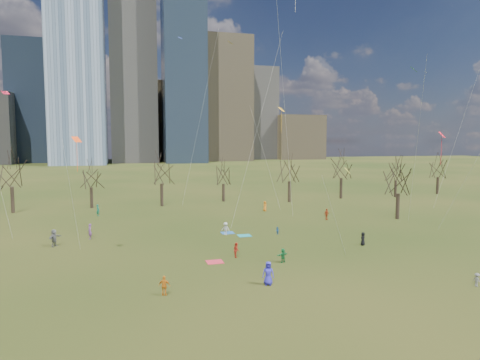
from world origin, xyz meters
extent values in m
plane|color=black|center=(0.00, 0.00, 0.00)|extent=(500.00, 500.00, 0.00)
cube|color=slate|center=(-35.00, 190.00, 59.00)|extent=(26.00, 26.00, 118.00)
cube|color=slate|center=(-8.00, 205.00, 47.50)|extent=(24.00, 24.00, 95.00)
cube|color=#384C66|center=(18.00, 195.00, 52.50)|extent=(22.00, 22.00, 105.00)
cube|color=#726347|center=(45.00, 215.00, 36.00)|extent=(28.00, 28.00, 72.00)
cube|color=#384C66|center=(-60.00, 220.00, 32.50)|extent=(25.00, 25.00, 65.00)
cube|color=slate|center=(70.00, 230.00, 29.00)|extent=(22.00, 22.00, 58.00)
cube|color=#726347|center=(5.00, 240.00, 24.00)|extent=(30.00, 30.00, 48.00)
cube|color=#726347|center=(95.00, 225.00, 14.00)|extent=(30.00, 28.00, 28.00)
cylinder|color=black|center=(-31.00, 39.00, 2.14)|extent=(0.55, 0.55, 4.28)
cylinder|color=black|center=(-19.00, 41.00, 1.80)|extent=(0.52, 0.52, 3.60)
cylinder|color=black|center=(-7.00, 40.00, 2.02)|extent=(0.54, 0.54, 4.05)
cylinder|color=black|center=(5.00, 43.00, 1.69)|extent=(0.51, 0.51, 3.38)
cylinder|color=black|center=(17.00, 39.00, 1.98)|extent=(0.54, 0.54, 3.96)
cylinder|color=black|center=(29.00, 41.00, 2.07)|extent=(0.54, 0.54, 4.14)
cylinder|color=black|center=(41.00, 40.00, 1.75)|extent=(0.52, 0.52, 3.51)
cylinder|color=black|center=(53.00, 42.00, 1.87)|extent=(0.53, 0.53, 3.74)
cylinder|color=black|center=(26.00, 18.00, 1.91)|extent=(0.53, 0.53, 3.83)
cube|color=teal|center=(0.82, 12.97, 0.01)|extent=(1.60, 1.50, 0.03)
cube|color=#235BA6|center=(-0.82, 15.06, 0.01)|extent=(1.60, 1.50, 0.03)
cube|color=red|center=(-5.03, 2.63, 0.01)|extent=(1.60, 1.50, 0.03)
imported|color=#2E2AB8|center=(-2.17, -4.93, 0.96)|extent=(1.08, 0.86, 1.92)
imported|color=red|center=(-2.59, 3.71, 0.75)|extent=(0.66, 0.80, 1.50)
imported|color=slate|center=(13.86, -9.64, 0.55)|extent=(0.45, 0.74, 1.10)
imported|color=orange|center=(-10.51, -5.20, 0.77)|extent=(0.97, 0.65, 1.53)
imported|color=#1A7638|center=(1.26, 0.80, 0.69)|extent=(1.34, 0.85, 1.38)
imported|color=black|center=(12.31, 4.84, 0.74)|extent=(0.81, 0.86, 1.48)
imported|color=#784488|center=(-17.43, 16.08, 0.91)|extent=(0.52, 0.72, 1.81)
imported|color=#2761A9|center=(4.98, 12.61, 0.47)|extent=(0.42, 0.51, 0.94)
imported|color=silver|center=(-1.31, 14.04, 0.79)|extent=(1.17, 1.02, 1.58)
imported|color=#B43B19|center=(15.49, 20.19, 0.83)|extent=(1.06, 0.76, 1.67)
imported|color=slate|center=(-20.93, 13.21, 0.97)|extent=(1.43, 1.84, 1.94)
imported|color=orange|center=(9.08, 29.93, 0.84)|extent=(0.71, 0.92, 1.68)
imported|color=#1B7B5D|center=(-17.47, 32.45, 0.89)|extent=(0.70, 0.78, 1.79)
plane|color=#FF4C15|center=(-17.47, 5.46, 11.78)|extent=(1.24, 1.19, 0.55)
cylinder|color=silver|center=(-17.76, 2.96, 6.59)|extent=(0.60, 5.01, 10.38)
cylinder|color=#FF4C15|center=(-17.47, 5.46, 10.14)|extent=(0.04, 0.04, 2.70)
plane|color=yellow|center=(-1.35, 11.15, 22.71)|extent=(0.81, 0.87, 0.39)
cylinder|color=silver|center=(0.59, 7.91, 12.05)|extent=(3.91, 6.49, 21.31)
plane|color=red|center=(21.89, 4.50, 12.35)|extent=(1.12, 1.02, 0.67)
cylinder|color=silver|center=(21.46, 0.67, 6.88)|extent=(0.87, 7.68, 10.96)
cylinder|color=red|center=(21.89, 4.50, 10.50)|extent=(0.04, 0.04, 3.15)
cylinder|color=silver|center=(5.79, 12.63, 16.07)|extent=(6.11, 8.71, 29.34)
cylinder|color=silver|center=(8.83, 16.97, 29.46)|extent=(0.04, 0.04, 2.10)
plane|color=green|center=(22.29, 10.44, 20.63)|extent=(1.31, 1.34, 0.73)
cylinder|color=silver|center=(19.83, 6.12, 11.01)|extent=(4.94, 8.67, 19.23)
plane|color=blue|center=(-4.52, 30.84, 27.52)|extent=(1.10, 1.08, 0.38)
cylinder|color=silver|center=(-2.23, 27.36, 14.46)|extent=(4.61, 6.99, 26.12)
plane|color=#F9AE14|center=(9.06, 22.40, 16.23)|extent=(1.31, 1.30, 0.64)
cylinder|color=silver|center=(5.86, 19.73, 8.81)|extent=(6.40, 5.36, 14.84)
cylinder|color=#F9AE14|center=(9.06, 22.40, 14.42)|extent=(0.04, 0.04, 3.00)
plane|color=yellow|center=(5.99, -2.69, 8.99)|extent=(0.78, 0.85, 0.52)
cylinder|color=silver|center=(3.80, -4.62, 5.19)|extent=(4.40, 3.88, 7.60)
plane|color=red|center=(-24.84, 12.16, 16.56)|extent=(1.21, 1.18, 0.40)
cylinder|color=silver|center=(34.77, 14.08, 18.61)|extent=(4.58, 8.28, 34.43)
camera|label=1|loc=(-13.10, -36.90, 11.62)|focal=32.00mm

